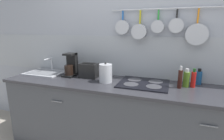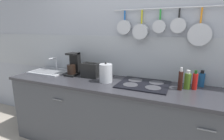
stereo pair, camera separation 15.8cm
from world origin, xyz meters
The scene contains 12 objects.
wall_back centered at (0.00, 0.37, 1.27)m, with size 7.20×0.16×2.60m.
cabinet_base centered at (0.00, 0.00, 0.43)m, with size 3.10×0.64×0.86m.
countertop centered at (0.00, 0.00, 0.87)m, with size 3.14×0.66×0.03m.
sink_basin centered at (-1.27, 0.12, 0.91)m, with size 0.52×0.39×0.20m.
coffee_maker centered at (-0.85, 0.12, 1.02)m, with size 0.15×0.21×0.31m.
toaster centered at (-0.58, 0.11, 0.99)m, with size 0.25×0.14×0.19m.
kettle centered at (-0.30, 0.00, 1.00)m, with size 0.15×0.15×0.24m.
cooktop centered at (0.14, 0.08, 0.90)m, with size 0.56×0.48×0.01m.
bottle_dish_soap centered at (0.53, 0.06, 1.00)m, with size 0.04×0.04×0.24m.
bottle_olive_oil centered at (0.60, 0.13, 0.98)m, with size 0.07×0.07×0.20m.
bottle_sesame_oil centered at (0.67, 0.14, 0.98)m, with size 0.05×0.05×0.21m.
bottle_cooking_wine centered at (0.74, 0.27, 0.97)m, with size 0.06×0.06×0.18m.
Camera 1 is at (0.44, -1.86, 1.52)m, focal length 28.00 mm.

